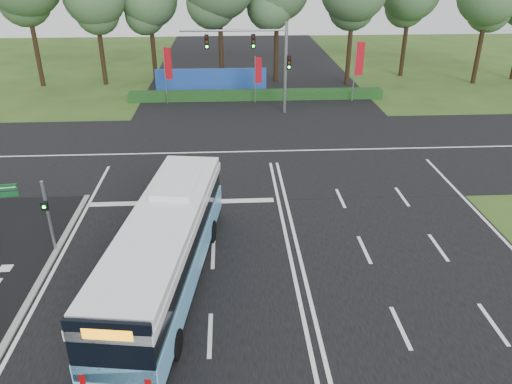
# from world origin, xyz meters

# --- Properties ---
(ground) EXTENTS (120.00, 120.00, 0.00)m
(ground) POSITION_xyz_m (0.00, 0.00, 0.00)
(ground) COLOR #2D4C19
(ground) RESTS_ON ground
(road_main) EXTENTS (20.00, 120.00, 0.04)m
(road_main) POSITION_xyz_m (0.00, 0.00, 0.02)
(road_main) COLOR black
(road_main) RESTS_ON ground
(road_cross) EXTENTS (120.00, 14.00, 0.05)m
(road_cross) POSITION_xyz_m (0.00, 12.00, 0.03)
(road_cross) COLOR black
(road_cross) RESTS_ON ground
(kerb_strip) EXTENTS (0.25, 18.00, 0.12)m
(kerb_strip) POSITION_xyz_m (-10.10, -3.00, 0.06)
(kerb_strip) COLOR gray
(kerb_strip) RESTS_ON ground
(city_bus) EXTENTS (4.09, 12.07, 3.40)m
(city_bus) POSITION_xyz_m (-4.99, -2.04, 1.71)
(city_bus) COLOR #65B7EC
(city_bus) RESTS_ON ground
(pedestrian_signal) EXTENTS (0.27, 0.41, 3.34)m
(pedestrian_signal) POSITION_xyz_m (-10.20, 0.73, 1.82)
(pedestrian_signal) COLOR gray
(pedestrian_signal) RESTS_ON ground
(banner_flag_left) EXTENTS (0.67, 0.29, 4.80)m
(banner_flag_left) POSITION_xyz_m (-7.45, 23.53, 3.12)
(banner_flag_left) COLOR gray
(banner_flag_left) RESTS_ON ground
(banner_flag_mid) EXTENTS (0.59, 0.13, 3.98)m
(banner_flag_mid) POSITION_xyz_m (-0.00, 23.25, 2.62)
(banner_flag_mid) COLOR gray
(banner_flag_mid) RESTS_ON ground
(banner_flag_right) EXTENTS (0.75, 0.08, 5.11)m
(banner_flag_right) POSITION_xyz_m (8.43, 23.44, 3.30)
(banner_flag_right) COLOR gray
(banner_flag_right) RESTS_ON ground
(traffic_light_gantry) EXTENTS (8.41, 0.28, 7.00)m
(traffic_light_gantry) POSITION_xyz_m (0.21, 20.50, 4.66)
(traffic_light_gantry) COLOR gray
(traffic_light_gantry) RESTS_ON ground
(hedge) EXTENTS (22.00, 1.20, 0.80)m
(hedge) POSITION_xyz_m (0.00, 24.50, 0.40)
(hedge) COLOR #153312
(hedge) RESTS_ON ground
(blue_hoarding) EXTENTS (10.00, 0.30, 2.20)m
(blue_hoarding) POSITION_xyz_m (-4.00, 27.00, 1.10)
(blue_hoarding) COLOR #1B4194
(blue_hoarding) RESTS_ON ground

